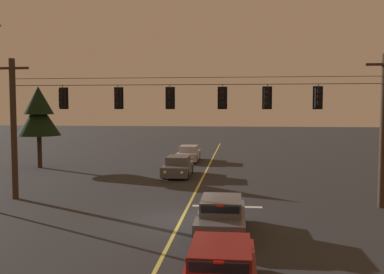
{
  "coord_description": "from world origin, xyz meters",
  "views": [
    {
      "loc": [
        2.42,
        -17.99,
        4.84
      ],
      "look_at": [
        0.0,
        4.35,
        3.27
      ],
      "focal_mm": 40.27,
      "sensor_mm": 36.0,
      "label": 1
    }
  ],
  "objects_px": {
    "car_oncoming_lead": "(178,167)",
    "tree_verge_near": "(39,114)",
    "traffic_light_far_right": "(318,98)",
    "car_oncoming_trailing": "(189,154)",
    "traffic_light_left_inner": "(118,98)",
    "traffic_light_right_inner": "(222,98)",
    "car_waiting_near_lane": "(221,217)",
    "traffic_light_leftmost": "(63,98)",
    "traffic_light_centre": "(170,98)",
    "car_waiting_second_near": "(221,272)",
    "traffic_light_rightmost": "(267,98)"
  },
  "relations": [
    {
      "from": "car_waiting_second_near",
      "to": "tree_verge_near",
      "type": "height_order",
      "value": "tree_verge_near"
    },
    {
      "from": "traffic_light_far_right",
      "to": "traffic_light_centre",
      "type": "bearing_deg",
      "value": 180.0
    },
    {
      "from": "traffic_light_right_inner",
      "to": "traffic_light_far_right",
      "type": "relative_size",
      "value": 1.0
    },
    {
      "from": "traffic_light_leftmost",
      "to": "traffic_light_far_right",
      "type": "relative_size",
      "value": 1.0
    },
    {
      "from": "traffic_light_centre",
      "to": "car_oncoming_lead",
      "type": "xyz_separation_m",
      "value": [
        -0.78,
        8.45,
        -4.65
      ]
    },
    {
      "from": "car_waiting_near_lane",
      "to": "traffic_light_centre",
      "type": "bearing_deg",
      "value": 119.0
    },
    {
      "from": "traffic_light_left_inner",
      "to": "car_oncoming_lead",
      "type": "height_order",
      "value": "traffic_light_left_inner"
    },
    {
      "from": "car_oncoming_lead",
      "to": "traffic_light_leftmost",
      "type": "bearing_deg",
      "value": -119.54
    },
    {
      "from": "traffic_light_rightmost",
      "to": "car_waiting_second_near",
      "type": "bearing_deg",
      "value": -99.71
    },
    {
      "from": "traffic_light_rightmost",
      "to": "car_waiting_near_lane",
      "type": "height_order",
      "value": "traffic_light_rightmost"
    },
    {
      "from": "traffic_light_leftmost",
      "to": "tree_verge_near",
      "type": "bearing_deg",
      "value": 120.93
    },
    {
      "from": "traffic_light_far_right",
      "to": "car_oncoming_trailing",
      "type": "distance_m",
      "value": 19.24
    },
    {
      "from": "traffic_light_far_right",
      "to": "traffic_light_right_inner",
      "type": "bearing_deg",
      "value": 180.0
    },
    {
      "from": "traffic_light_far_right",
      "to": "car_oncoming_lead",
      "type": "bearing_deg",
      "value": 133.56
    },
    {
      "from": "car_waiting_near_lane",
      "to": "car_oncoming_trailing",
      "type": "xyz_separation_m",
      "value": [
        -3.8,
        21.81,
        -0.0
      ]
    },
    {
      "from": "car_waiting_near_lane",
      "to": "car_oncoming_lead",
      "type": "bearing_deg",
      "value": 104.87
    },
    {
      "from": "car_waiting_near_lane",
      "to": "car_oncoming_lead",
      "type": "xyz_separation_m",
      "value": [
        -3.59,
        13.5,
        -0.0
      ]
    },
    {
      "from": "car_waiting_second_near",
      "to": "traffic_light_left_inner",
      "type": "bearing_deg",
      "value": 118.11
    },
    {
      "from": "car_waiting_second_near",
      "to": "traffic_light_right_inner",
      "type": "bearing_deg",
      "value": 92.06
    },
    {
      "from": "traffic_light_left_inner",
      "to": "car_oncoming_trailing",
      "type": "xyz_separation_m",
      "value": [
        1.66,
        16.76,
        -4.65
      ]
    },
    {
      "from": "traffic_light_far_right",
      "to": "car_oncoming_trailing",
      "type": "xyz_separation_m",
      "value": [
        -8.24,
        16.76,
        -4.65
      ]
    },
    {
      "from": "car_oncoming_lead",
      "to": "tree_verge_near",
      "type": "xyz_separation_m",
      "value": [
        -11.56,
        2.86,
        3.67
      ]
    },
    {
      "from": "traffic_light_right_inner",
      "to": "traffic_light_left_inner",
      "type": "bearing_deg",
      "value": 180.0
    },
    {
      "from": "car_oncoming_lead",
      "to": "tree_verge_near",
      "type": "bearing_deg",
      "value": 166.12
    },
    {
      "from": "traffic_light_centre",
      "to": "traffic_light_rightmost",
      "type": "relative_size",
      "value": 1.0
    },
    {
      "from": "traffic_light_leftmost",
      "to": "car_waiting_near_lane",
      "type": "relative_size",
      "value": 0.28
    },
    {
      "from": "car_waiting_second_near",
      "to": "traffic_light_far_right",
      "type": "bearing_deg",
      "value": 68.18
    },
    {
      "from": "car_waiting_near_lane",
      "to": "tree_verge_near",
      "type": "bearing_deg",
      "value": 132.79
    },
    {
      "from": "traffic_light_centre",
      "to": "car_waiting_near_lane",
      "type": "relative_size",
      "value": 0.28
    },
    {
      "from": "car_waiting_near_lane",
      "to": "car_waiting_second_near",
      "type": "height_order",
      "value": "same"
    },
    {
      "from": "traffic_light_centre",
      "to": "traffic_light_left_inner",
      "type": "bearing_deg",
      "value": 180.0
    },
    {
      "from": "traffic_light_right_inner",
      "to": "car_waiting_near_lane",
      "type": "relative_size",
      "value": 0.28
    },
    {
      "from": "traffic_light_centre",
      "to": "traffic_light_rightmost",
      "type": "xyz_separation_m",
      "value": [
        4.82,
        0.0,
        0.0
      ]
    },
    {
      "from": "car_oncoming_trailing",
      "to": "traffic_light_far_right",
      "type": "bearing_deg",
      "value": -63.81
    },
    {
      "from": "car_oncoming_lead",
      "to": "tree_verge_near",
      "type": "height_order",
      "value": "tree_verge_near"
    },
    {
      "from": "car_waiting_near_lane",
      "to": "car_oncoming_lead",
      "type": "distance_m",
      "value": 13.97
    },
    {
      "from": "traffic_light_left_inner",
      "to": "traffic_light_centre",
      "type": "relative_size",
      "value": 1.0
    },
    {
      "from": "traffic_light_left_inner",
      "to": "traffic_light_far_right",
      "type": "height_order",
      "value": "same"
    },
    {
      "from": "traffic_light_far_right",
      "to": "car_oncoming_trailing",
      "type": "bearing_deg",
      "value": 116.19
    },
    {
      "from": "tree_verge_near",
      "to": "traffic_light_far_right",
      "type": "bearing_deg",
      "value": -29.98
    },
    {
      "from": "traffic_light_centre",
      "to": "car_oncoming_trailing",
      "type": "distance_m",
      "value": 17.42
    },
    {
      "from": "traffic_light_leftmost",
      "to": "traffic_light_left_inner",
      "type": "relative_size",
      "value": 1.0
    },
    {
      "from": "traffic_light_left_inner",
      "to": "car_waiting_near_lane",
      "type": "height_order",
      "value": "traffic_light_left_inner"
    },
    {
      "from": "traffic_light_left_inner",
      "to": "car_waiting_second_near",
      "type": "xyz_separation_m",
      "value": [
        5.66,
        -10.6,
        -4.65
      ]
    },
    {
      "from": "traffic_light_leftmost",
      "to": "traffic_light_rightmost",
      "type": "bearing_deg",
      "value": 0.0
    },
    {
      "from": "traffic_light_leftmost",
      "to": "traffic_light_left_inner",
      "type": "bearing_deg",
      "value": 0.0
    },
    {
      "from": "traffic_light_leftmost",
      "to": "traffic_light_rightmost",
      "type": "distance_m",
      "value": 10.39
    },
    {
      "from": "traffic_light_right_inner",
      "to": "car_waiting_second_near",
      "type": "xyz_separation_m",
      "value": [
        0.38,
        -10.6,
        -4.65
      ]
    },
    {
      "from": "car_waiting_near_lane",
      "to": "traffic_light_left_inner",
      "type": "bearing_deg",
      "value": 137.18
    },
    {
      "from": "traffic_light_centre",
      "to": "car_oncoming_lead",
      "type": "distance_m",
      "value": 9.68
    }
  ]
}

